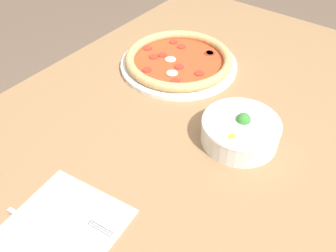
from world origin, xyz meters
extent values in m
cube|color=#99724C|center=(0.00, 0.00, 0.75)|extent=(1.33, 1.00, 0.03)
cylinder|color=olive|center=(-0.59, -0.43, 0.37)|extent=(0.06, 0.06, 0.74)
cylinder|color=white|center=(-0.17, -0.20, 0.78)|extent=(0.33, 0.33, 0.01)
torus|color=tan|center=(-0.17, -0.20, 0.79)|extent=(0.31, 0.31, 0.03)
cylinder|color=#B74723|center=(-0.17, -0.20, 0.78)|extent=(0.27, 0.27, 0.01)
cylinder|color=#A83323|center=(-0.14, -0.27, 0.79)|extent=(0.03, 0.03, 0.00)
cylinder|color=#A83323|center=(-0.08, -0.15, 0.79)|extent=(0.03, 0.03, 0.00)
cylinder|color=#A83323|center=(-0.17, -0.32, 0.79)|extent=(0.03, 0.03, 0.00)
cylinder|color=#A83323|center=(-0.15, -0.12, 0.79)|extent=(0.03, 0.03, 0.00)
cylinder|color=#A83323|center=(-0.17, -0.26, 0.79)|extent=(0.03, 0.03, 0.00)
cylinder|color=#A83323|center=(-0.24, -0.24, 0.79)|extent=(0.03, 0.03, 0.00)
cylinder|color=#A83323|center=(-0.08, -0.25, 0.79)|extent=(0.03, 0.03, 0.00)
cylinder|color=#A83323|center=(-0.26, -0.16, 0.79)|extent=(0.03, 0.03, 0.00)
cylinder|color=#A83323|center=(-0.26, -0.15, 0.79)|extent=(0.03, 0.03, 0.00)
cylinder|color=#A83323|center=(-0.15, -0.19, 0.79)|extent=(0.03, 0.03, 0.00)
cylinder|color=#A83323|center=(-0.25, -0.28, 0.79)|extent=(0.03, 0.03, 0.00)
cylinder|color=#A83323|center=(-0.11, -0.18, 0.79)|extent=(0.03, 0.03, 0.00)
ellipsoid|color=silver|center=(-0.11, -0.18, 0.79)|extent=(0.03, 0.03, 0.01)
ellipsoid|color=silver|center=(-0.16, -0.23, 0.79)|extent=(0.03, 0.03, 0.01)
cylinder|color=white|center=(-0.01, 0.08, 0.80)|extent=(0.17, 0.17, 0.06)
torus|color=white|center=(-0.01, 0.08, 0.82)|extent=(0.18, 0.18, 0.01)
ellipsoid|color=tan|center=(0.01, 0.05, 0.82)|extent=(0.04, 0.03, 0.02)
ellipsoid|color=#998466|center=(0.02, 0.10, 0.81)|extent=(0.03, 0.03, 0.02)
ellipsoid|color=tan|center=(-0.05, 0.04, 0.81)|extent=(0.04, 0.04, 0.02)
ellipsoid|color=tan|center=(-0.03, 0.07, 0.82)|extent=(0.04, 0.04, 0.02)
ellipsoid|color=#998466|center=(-0.03, 0.09, 0.81)|extent=(0.04, 0.03, 0.02)
sphere|color=#388433|center=(-0.01, 0.08, 0.83)|extent=(0.03, 0.03, 0.03)
ellipsoid|color=yellow|center=(0.05, 0.09, 0.82)|extent=(0.04, 0.02, 0.02)
cube|color=white|center=(0.39, -0.06, 0.77)|extent=(0.22, 0.22, 0.00)
cube|color=silver|center=(0.36, -0.09, 0.77)|extent=(0.02, 0.13, 0.00)
cube|color=silver|center=(0.36, 0.00, 0.77)|extent=(0.01, 0.05, 0.00)
cube|color=silver|center=(0.35, 0.00, 0.77)|extent=(0.01, 0.05, 0.00)
cube|color=silver|center=(0.35, 0.00, 0.77)|extent=(0.01, 0.05, 0.00)
cube|color=silver|center=(0.34, 0.00, 0.77)|extent=(0.01, 0.05, 0.00)
cube|color=silver|center=(0.42, -0.13, 0.77)|extent=(0.02, 0.09, 0.01)
cube|color=silver|center=(0.41, -0.02, 0.77)|extent=(0.03, 0.13, 0.00)
camera|label=1|loc=(0.58, 0.32, 1.36)|focal=40.00mm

